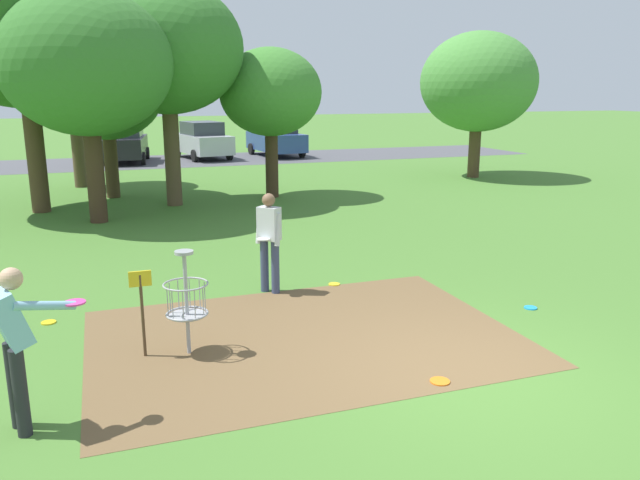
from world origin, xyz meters
TOP-DOWN VIEW (x-y plane):
  - ground_plane at (0.00, 0.00)m, footprint 160.00×160.00m
  - dirt_tee_pad at (-1.52, 1.78)m, footprint 5.82×4.18m
  - disc_golf_basket at (-3.18, 1.79)m, footprint 0.98×0.58m
  - player_foreground_watching at (-1.45, 3.89)m, footprint 0.45×0.46m
  - player_throwing at (-4.97, 0.42)m, footprint 1.17×0.47m
  - frisbee_near_basket at (2.23, 1.71)m, footprint 0.20×0.20m
  - frisbee_mid_grass at (-4.94, 3.58)m, footprint 0.21×0.21m
  - frisbee_far_left at (-0.27, 3.90)m, footprint 0.20×0.20m
  - frisbee_far_right at (-0.44, -0.06)m, footprint 0.24×0.24m
  - tree_near_left at (9.96, 15.22)m, footprint 4.44×4.44m
  - tree_near_right at (-5.68, 13.08)m, footprint 5.44×5.44m
  - tree_mid_left at (-3.67, 14.98)m, footprint 3.51×3.51m
  - tree_mid_center at (-4.15, 11.04)m, footprint 4.24×4.24m
  - tree_mid_right at (1.18, 13.33)m, footprint 3.20×3.20m
  - tree_far_left at (-4.71, 17.70)m, footprint 3.28×3.28m
  - tree_far_center at (-1.98, 12.90)m, footprint 4.38×4.38m
  - parking_lot_strip at (0.00, 25.19)m, footprint 36.00×6.00m
  - parked_car_leftmost at (-2.79, 25.34)m, footprint 2.43×4.42m
  - parked_car_center_left at (0.95, 25.77)m, footprint 2.57×4.47m
  - parked_car_center_right at (4.79, 25.76)m, footprint 2.35×4.38m

SIDE VIEW (x-z plane):
  - ground_plane at x=0.00m, z-range 0.00..0.00m
  - parking_lot_strip at x=0.00m, z-range 0.00..0.01m
  - dirt_tee_pad at x=-1.52m, z-range 0.00..0.01m
  - frisbee_near_basket at x=2.23m, z-range 0.00..0.02m
  - frisbee_mid_grass at x=-4.94m, z-range 0.00..0.02m
  - frisbee_far_left at x=-0.27m, z-range 0.00..0.02m
  - frisbee_far_right at x=-0.44m, z-range 0.00..0.02m
  - disc_golf_basket at x=-3.18m, z-range 0.06..1.45m
  - parked_car_leftmost at x=-2.79m, z-range 0.00..1.84m
  - parked_car_center_left at x=0.95m, z-range 0.00..1.84m
  - parked_car_center_right at x=4.79m, z-range 0.00..1.84m
  - player_foreground_watching at x=-1.45m, z-range 0.11..1.82m
  - player_throwing at x=-4.97m, z-range 0.13..1.84m
  - tree_mid_right at x=1.18m, z-range 0.95..5.62m
  - tree_mid_left at x=-3.67m, z-range 0.90..5.73m
  - tree_near_left at x=9.96m, z-range 0.88..6.44m
  - tree_mid_center at x=-4.15m, z-range 1.09..6.93m
  - tree_far_left at x=-4.71m, z-range 1.40..7.08m
  - tree_far_center at x=-1.98m, z-range 1.31..7.72m
  - tree_near_right at x=-5.68m, z-range 1.41..8.90m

